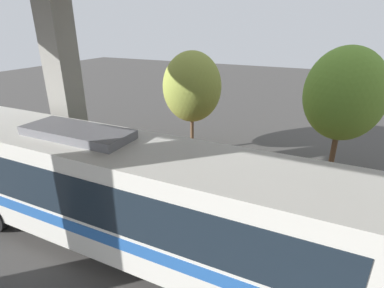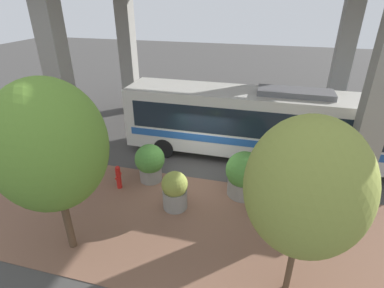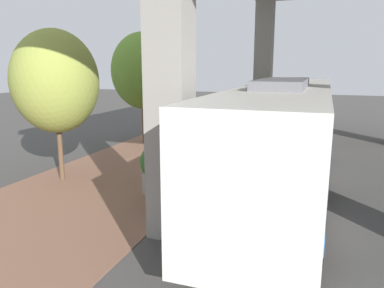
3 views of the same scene
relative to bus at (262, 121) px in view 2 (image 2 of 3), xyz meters
The scene contains 10 objects.
ground_plane 4.16m from the bus, 135.86° to the left, with size 80.00×80.00×0.00m, color #474442.
sidewalk_strip 6.49m from the bus, 155.56° to the left, with size 6.00×40.00×0.02m.
bus is the anchor object (origin of this frame).
fire_hydrant 7.02m from the bus, 127.29° to the left, with size 0.43×0.21×1.06m.
planter_front 3.46m from the bus, behind, with size 1.50×1.50×1.89m.
planter_middle 5.59m from the bus, 126.57° to the left, with size 1.28×1.28×1.70m.
planter_back 5.68m from the bus, 149.61° to the left, with size 0.98×0.98×1.55m.
planter_extra 4.06m from the bus, 159.92° to the right, with size 1.11×1.11×1.56m.
street_tree_near 9.43m from the bus, 144.18° to the left, with size 3.14×3.14×5.54m.
street_tree_far 7.64m from the bus, behind, with size 2.86×2.86×5.12m.
Camera 2 is at (-10.86, -2.71, 7.35)m, focal length 28.00 mm.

